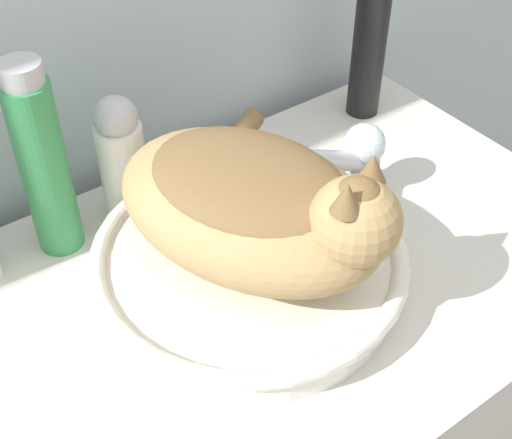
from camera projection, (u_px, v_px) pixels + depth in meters
name	position (u px, v px, depth m)	size (l,w,h in m)	color
sink_basin	(249.00, 264.00, 0.77)	(0.34, 0.34, 0.05)	white
cat	(256.00, 202.00, 0.71)	(0.28, 0.36, 0.16)	tan
faucet	(356.00, 159.00, 0.85)	(0.15, 0.06, 0.13)	silver
hairspray_can_black	(368.00, 52.00, 0.98)	(0.05, 0.05, 0.20)	black
shampoo_bottle_tall	(43.00, 163.00, 0.76)	(0.05, 0.05, 0.24)	#338C4C
lotion_bottle_white	(122.00, 159.00, 0.82)	(0.06, 0.06, 0.16)	white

